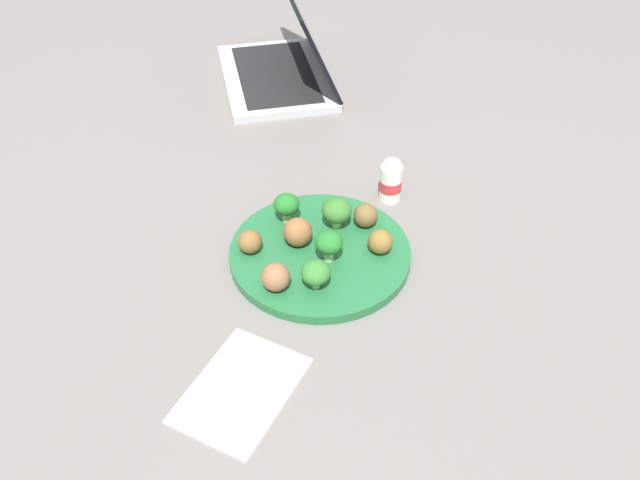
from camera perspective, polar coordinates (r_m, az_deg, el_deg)
The scene contains 16 objects.
ground_plane at distance 1.06m, azimuth 0.00°, elevation -1.46°, with size 4.00×4.00×0.00m, color slate.
plate at distance 1.06m, azimuth 0.00°, elevation -1.14°, with size 0.28×0.28×0.02m, color #236638.
broccoli_floret_near_rim at distance 1.08m, azimuth 1.17°, elevation 2.51°, with size 0.05×0.05×0.05m.
broccoli_floret_front_left at distance 1.01m, azimuth 0.74°, elevation -0.26°, with size 0.04×0.04×0.05m.
broccoli_floret_far_rim at distance 0.97m, azimuth -0.36°, elevation -2.75°, with size 0.04×0.04×0.05m.
broccoli_floret_back_left at distance 1.08m, azimuth -2.81°, elevation 2.93°, with size 0.04×0.04×0.05m.
meatball_near_rim at distance 1.05m, azimuth -1.86°, elevation 0.69°, with size 0.05×0.05×0.05m, color brown.
meatball_center at distance 1.04m, azimuth -5.87°, elevation -0.13°, with size 0.04×0.04×0.04m, color brown.
meatball_front_right at distance 0.98m, azimuth -3.72°, elevation -3.10°, with size 0.04×0.04×0.04m, color brown.
meatball_back_left at distance 1.09m, azimuth 3.82°, elevation 2.06°, with size 0.04×0.04×0.04m, color brown.
meatball_mid_left at distance 1.04m, azimuth 5.05°, elevation -0.13°, with size 0.04×0.04×0.04m, color brown.
napkin at distance 0.90m, azimuth -6.61°, elevation -12.24°, with size 0.17×0.12×0.01m, color white.
fork at distance 0.91m, azimuth -7.33°, elevation -11.28°, with size 0.12×0.03×0.01m.
knife at distance 0.89m, azimuth -5.36°, elevation -12.19°, with size 0.15×0.03×0.01m.
yogurt_bottle at distance 1.16m, azimuth 5.91°, elevation 4.82°, with size 0.04×0.04×0.08m.
laptop at distance 1.51m, azimuth -2.97°, elevation 14.46°, with size 0.39×0.37×0.20m.
Camera 1 is at (-0.71, -0.33, 0.72)m, focal length 38.40 mm.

